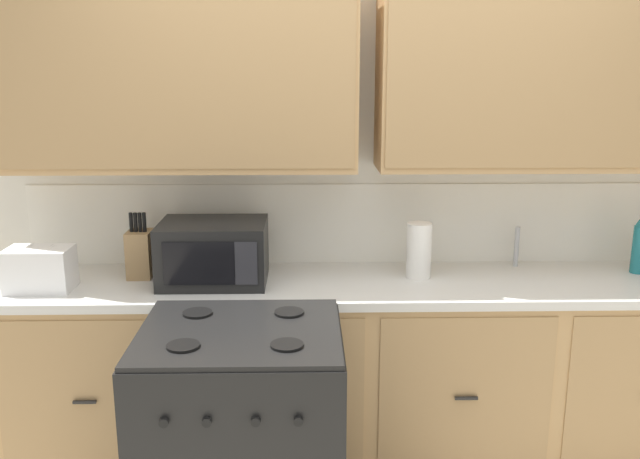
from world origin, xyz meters
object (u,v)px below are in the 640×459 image
Objects in this scene: paper_towel_roll at (419,250)px; bottle_teal at (640,245)px; stove_range at (243,443)px; microwave at (214,252)px; toaster at (40,269)px; knife_block at (140,253)px.

paper_towel_roll is 1.06m from bottle_teal.
microwave is (-0.17, 0.62, 0.59)m from stove_range.
bottle_teal reaches higher than paper_towel_roll.
toaster reaches higher than stove_range.
knife_block is at bearing 126.68° from stove_range.
stove_range is 1.18m from paper_towel_roll.
paper_towel_roll is at bearing -1.52° from knife_block.
microwave reaches higher than paper_towel_roll.
bottle_teal is (2.76, 0.20, 0.04)m from toaster.
microwave is at bearing -13.15° from knife_block.
paper_towel_roll is at bearing 5.00° from toaster.
stove_range is 0.88m from microwave.
bottle_teal is at bearing 2.56° from paper_towel_roll.
knife_block is (-0.35, 0.08, -0.02)m from microwave.
microwave is at bearing 105.50° from stove_range.
toaster is 0.44m from knife_block.
bottle_teal is (1.83, 0.72, 0.59)m from stove_range.
microwave is 1.55× the size of knife_block.
microwave is 0.36m from knife_block.
bottle_teal is at bearing 0.31° from knife_block.
paper_towel_roll is (0.95, 0.05, -0.01)m from microwave.
microwave is 0.76m from toaster.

